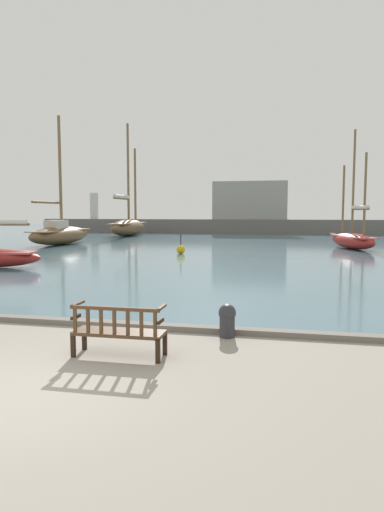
{
  "coord_description": "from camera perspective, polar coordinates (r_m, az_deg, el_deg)",
  "views": [
    {
      "loc": [
        3.78,
        -5.41,
        2.52
      ],
      "look_at": [
        0.44,
        10.0,
        1.0
      ],
      "focal_mm": 32.0,
      "sensor_mm": 36.0,
      "label": 1
    }
  ],
  "objects": [
    {
      "name": "far_breakwater",
      "position": [
        52.32,
        7.64,
        4.47
      ],
      "size": [
        51.57,
        2.4,
        5.98
      ],
      "color": "#66605B",
      "rests_on": "ground"
    },
    {
      "name": "sailboat_outer_port",
      "position": [
        48.15,
        -7.98,
        3.79
      ],
      "size": [
        2.69,
        8.8,
        11.52
      ],
      "color": "brown",
      "rests_on": "harbor_water"
    },
    {
      "name": "sailboat_far_port",
      "position": [
        36.12,
        -16.15,
        2.72
      ],
      "size": [
        2.31,
        7.95,
        9.64
      ],
      "color": "brown",
      "rests_on": "harbor_water"
    },
    {
      "name": "park_bench",
      "position": [
        8.13,
        -9.18,
        -9.16
      ],
      "size": [
        1.6,
        0.53,
        0.92
      ],
      "color": "black",
      "rests_on": "ground"
    },
    {
      "name": "quay_edge_kerb",
      "position": [
        10.3,
        -9.8,
        -8.38
      ],
      "size": [
        40.0,
        0.3,
        0.12
      ],
      "primitive_type": "cube",
      "color": "slate",
      "rests_on": "ground"
    },
    {
      "name": "ground_plane",
      "position": [
        7.06,
        -22.02,
        -15.78
      ],
      "size": [
        160.0,
        160.0,
        0.0
      ],
      "primitive_type": "plane",
      "color": "gray"
    },
    {
      "name": "mooring_bollard",
      "position": [
        9.31,
        4.42,
        -7.86
      ],
      "size": [
        0.36,
        0.36,
        0.67
      ],
      "color": "#2D2D33",
      "rests_on": "ground"
    },
    {
      "name": "harbor_water",
      "position": [
        49.62,
        7.84,
        2.58
      ],
      "size": [
        100.0,
        80.0,
        0.08
      ],
      "primitive_type": "cube",
      "color": "slate",
      "rests_on": "ground"
    },
    {
      "name": "sailboat_far_starboard",
      "position": [
        32.33,
        19.45,
        2.09
      ],
      "size": [
        3.09,
        6.68,
        7.86
      ],
      "color": "maroon",
      "rests_on": "harbor_water"
    },
    {
      "name": "channel_buoy",
      "position": [
        26.75,
        -1.42,
        0.83
      ],
      "size": [
        0.5,
        0.5,
        1.2
      ],
      "color": "gold",
      "rests_on": "harbor_water"
    }
  ]
}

